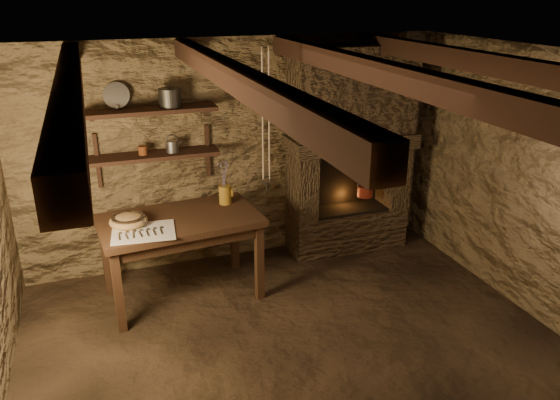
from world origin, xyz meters
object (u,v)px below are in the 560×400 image
object	(u,v)px
work_table	(182,254)
stoneware_jug	(225,186)
wooden_bowl	(128,221)
red_pot	(365,190)
iron_stockpot	(170,99)

from	to	relation	value
work_table	stoneware_jug	bearing A→B (deg)	16.88
wooden_bowl	red_pot	distance (m)	2.69
red_pot	iron_stockpot	bearing A→B (deg)	176.75
wooden_bowl	iron_stockpot	distance (m)	1.25
work_table	stoneware_jug	xyz separation A→B (m)	(0.50, 0.20, 0.57)
stoneware_jug	red_pot	distance (m)	1.74
red_pot	wooden_bowl	bearing A→B (deg)	-170.09
red_pot	work_table	bearing A→B (deg)	-168.72
work_table	red_pot	xyz separation A→B (m)	(2.18, 0.44, 0.24)
wooden_bowl	work_table	bearing A→B (deg)	3.32
wooden_bowl	iron_stockpot	world-z (taller)	iron_stockpot
work_table	iron_stockpot	world-z (taller)	iron_stockpot
stoneware_jug	wooden_bowl	bearing A→B (deg)	-145.18
work_table	red_pot	bearing A→B (deg)	5.87
iron_stockpot	red_pot	world-z (taller)	iron_stockpot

